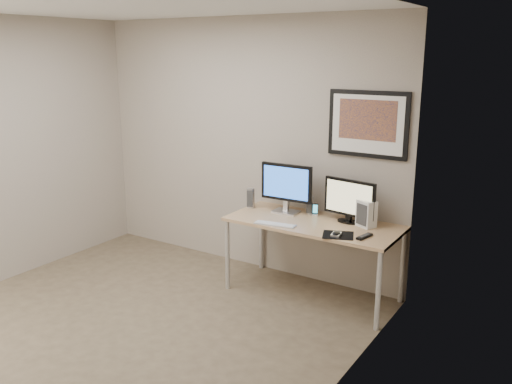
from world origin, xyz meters
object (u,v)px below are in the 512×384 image
monitor_large (286,186)px  speaker_left (251,198)px  phone_dock (315,209)px  keyboard (275,224)px  desk (313,229)px  fan_unit (367,214)px  monitor_tv (349,200)px  framed_art (368,124)px  speaker_right (310,205)px

monitor_large → speaker_left: monitor_large is taller
phone_dock → keyboard: (-0.17, -0.46, -0.05)m
desk → speaker_left: 0.77m
monitor_large → fan_unit: size_ratio=2.19×
speaker_left → desk: bearing=-27.1°
keyboard → monitor_tv: bearing=29.4°
framed_art → fan_unit: 0.80m
phone_dock → speaker_left: bearing=167.0°
framed_art → phone_dock: bearing=-162.3°
speaker_right → fan_unit: fan_unit is taller
desk → monitor_tv: monitor_tv is taller
phone_dock → framed_art: bearing=-4.1°
keyboard → monitor_large: bearing=96.2°
speaker_left → fan_unit: 1.21m
speaker_right → phone_dock: (0.06, -0.02, -0.03)m
desk → keyboard: keyboard is taller
monitor_tv → speaker_left: 1.04m
speaker_left → keyboard: 0.62m
monitor_tv → keyboard: 0.71m
framed_art → speaker_right: size_ratio=4.40×
monitor_tv → speaker_left: (-1.03, -0.06, -0.12)m
monitor_large → keyboard: monitor_large is taller
desk → speaker_left: bearing=173.1°
monitor_large → phone_dock: bearing=12.6°
framed_art → speaker_right: (-0.50, -0.12, -0.81)m
monitor_tv → keyboard: monitor_tv is taller
framed_art → phone_dock: (-0.43, -0.14, -0.83)m
speaker_left → phone_dock: (0.67, 0.10, -0.04)m
speaker_left → phone_dock: speaker_left is taller
framed_art → desk: bearing=-136.5°
phone_dock → speaker_right: bearing=139.2°
keyboard → fan_unit: 0.83m
framed_art → speaker_right: framed_art is taller
framed_art → speaker_right: 0.95m
speaker_left → phone_dock: size_ratio=1.69×
speaker_left → fan_unit: size_ratio=0.83×
monitor_tv → fan_unit: bearing=1.5°
monitor_large → monitor_tv: monitor_large is taller
framed_art → speaker_right: bearing=-166.9°
monitor_large → monitor_tv: (0.64, 0.03, -0.05)m
keyboard → framed_art: bearing=35.9°
monitor_large → speaker_right: (0.21, 0.10, -0.18)m
speaker_left → speaker_right: speaker_left is taller
monitor_tv → speaker_left: size_ratio=2.57×
framed_art → keyboard: (-0.61, -0.60, -0.88)m
desk → fan_unit: (0.46, 0.13, 0.19)m
desk → speaker_right: bearing=123.9°
framed_art → monitor_large: (-0.71, -0.21, -0.62)m
monitor_large → fan_unit: (0.82, 0.01, -0.15)m
monitor_large → keyboard: 0.48m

